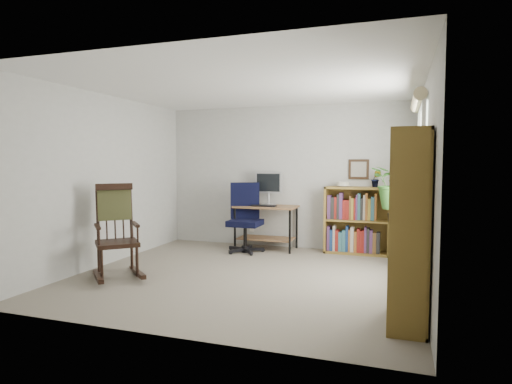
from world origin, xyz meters
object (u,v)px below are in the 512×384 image
(tall_bookshelf, at_px, (409,228))
(rocking_chair, at_px, (117,230))
(desk, at_px, (266,227))
(office_chair, at_px, (245,217))
(low_bookshelf, at_px, (357,220))

(tall_bookshelf, bearing_deg, rocking_chair, 171.98)
(desk, bearing_deg, rocking_chair, -118.70)
(office_chair, xyz_separation_m, low_bookshelf, (1.72, 0.46, -0.04))
(low_bookshelf, distance_m, tall_bookshelf, 2.99)
(desk, height_order, rocking_chair, rocking_chair)
(desk, relative_size, rocking_chair, 0.85)
(office_chair, bearing_deg, desk, 33.01)
(low_bookshelf, bearing_deg, rocking_chair, -138.54)
(desk, height_order, tall_bookshelf, tall_bookshelf)
(rocking_chair, relative_size, tall_bookshelf, 0.69)
(desk, xyz_separation_m, rocking_chair, (-1.25, -2.28, 0.23))
(desk, bearing_deg, office_chair, -126.20)
(rocking_chair, xyz_separation_m, low_bookshelf, (2.72, 2.40, -0.07))
(office_chair, relative_size, low_bookshelf, 1.07)
(desk, relative_size, office_chair, 0.89)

